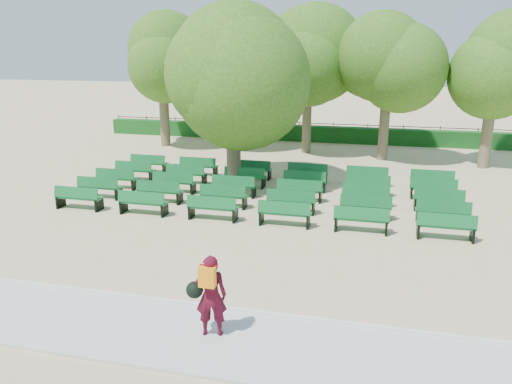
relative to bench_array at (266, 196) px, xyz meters
The scene contains 9 objects.
ground 1.96m from the bench_array, 82.39° to the right, with size 120.00×120.00×0.00m, color tan.
paving 9.34m from the bench_array, 88.41° to the right, with size 30.00×2.20×0.06m, color beige.
curb 8.19m from the bench_array, 88.19° to the right, with size 30.00×0.12×0.10m, color silver.
hedge 12.07m from the bench_array, 88.77° to the left, with size 26.00×0.70×0.90m, color #134D18.
fence 12.47m from the bench_array, 88.81° to the left, with size 26.00×0.10×1.02m, color black, non-canonical shape.
tree_line 8.07m from the bench_array, 88.16° to the left, with size 21.80×6.80×7.04m, color #39661B, non-canonical shape.
bench_array is the anchor object (origin of this frame).
tree_among 5.01m from the bench_array, 139.97° to the left, with size 5.14×5.14×6.96m.
person 9.27m from the bench_array, 83.95° to the right, with size 0.80×0.52×1.63m.
Camera 1 is at (3.58, -15.25, 5.37)m, focal length 35.00 mm.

